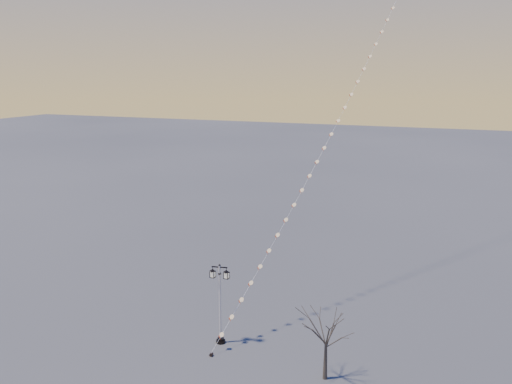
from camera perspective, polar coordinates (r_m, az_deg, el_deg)
The scene contains 4 objects.
ground at distance 32.76m, azimuth -4.80°, elevation -18.87°, with size 300.00×300.00×0.00m, color #434444.
street_lamp at distance 34.65m, azimuth -3.87°, elevation -11.43°, with size 1.35×0.62×5.38m.
bare_tree at distance 31.13m, azimuth 7.52°, elevation -14.71°, with size 2.48×2.48×4.11m.
kite_train at distance 45.50m, azimuth 11.56°, elevation 14.75°, with size 11.31×36.55×38.07m.
Camera 1 is at (12.62, -24.90, 17.15)m, focal length 37.41 mm.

